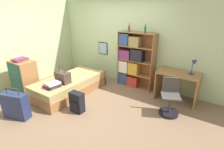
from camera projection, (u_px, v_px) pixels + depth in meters
name	position (u px, v px, depth m)	size (l,w,h in m)	color
ground_plane	(89.00, 99.00, 4.61)	(14.00, 14.00, 0.00)	#84664C
wall_back	(122.00, 41.00, 5.39)	(10.00, 0.09, 2.60)	beige
wall_left	(30.00, 41.00, 5.34)	(0.06, 10.00, 2.60)	beige
bed	(70.00, 85.00, 4.91)	(0.99, 2.06, 0.44)	#A36B3D
handbag	(63.00, 77.00, 4.47)	(0.37, 0.23, 0.46)	#47382D
book_stack_on_bed	(52.00, 85.00, 4.25)	(0.35, 0.40, 0.12)	#232328
suitcase	(16.00, 106.00, 3.76)	(0.62, 0.38, 0.70)	navy
dresser	(24.00, 78.00, 4.76)	(0.63, 0.50, 0.95)	#A36B3D
magazine_pile_on_dresser	(20.00, 60.00, 4.59)	(0.31, 0.37, 0.07)	#B2382D
bookcase	(132.00, 61.00, 5.16)	(1.08, 0.33, 1.63)	#A36B3D
bottle_green	(129.00, 29.00, 4.86)	(0.06, 0.06, 0.22)	brown
bottle_brown	(145.00, 30.00, 4.60)	(0.06, 0.06, 0.24)	#1E6B2D
desk	(178.00, 82.00, 4.40)	(1.01, 0.64, 0.75)	#A36B3D
desk_lamp	(194.00, 64.00, 4.13)	(0.19, 0.14, 0.42)	navy
desk_chair	(169.00, 103.00, 3.90)	(0.52, 0.52, 0.83)	black
backpack	(77.00, 102.00, 3.99)	(0.33, 0.21, 0.48)	black
waste_bin	(171.00, 94.00, 4.54)	(0.21, 0.21, 0.29)	#B7B2A8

